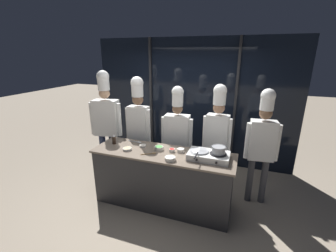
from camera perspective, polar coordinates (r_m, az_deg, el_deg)
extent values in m
plane|color=gray|center=(3.95, -1.28, -18.96)|extent=(24.00, 24.00, 0.00)
cube|color=black|center=(4.95, 5.86, 5.93)|extent=(4.37, 0.04, 2.70)
cube|color=#232326|center=(5.20, -4.31, 6.56)|extent=(0.05, 0.05, 2.70)
cube|color=#232326|center=(4.77, 16.64, 4.83)|extent=(0.05, 0.05, 2.70)
cube|color=#2D2D30|center=(3.70, -1.33, -13.42)|extent=(2.15, 0.64, 0.89)
cube|color=#756656|center=(3.48, -1.38, -6.93)|extent=(2.21, 0.67, 0.03)
cube|color=silver|center=(3.31, 10.26, -7.45)|extent=(0.59, 0.35, 0.09)
cylinder|color=black|center=(3.31, 7.99, -6.34)|extent=(0.23, 0.23, 0.01)
cylinder|color=black|center=(3.16, 7.25, -8.54)|extent=(0.03, 0.01, 0.03)
cylinder|color=black|center=(3.27, 12.65, -6.90)|extent=(0.23, 0.23, 0.01)
cylinder|color=black|center=(3.13, 12.14, -9.16)|extent=(0.03, 0.01, 0.03)
cylinder|color=#ADAFB5|center=(3.30, 8.00, -6.18)|extent=(0.26, 0.26, 0.01)
cone|color=#ADAFB5|center=(3.30, 8.01, -5.92)|extent=(0.28, 0.28, 0.04)
cylinder|color=black|center=(3.08, 7.12, -7.45)|extent=(0.02, 0.21, 0.02)
cylinder|color=#93969B|center=(3.25, 12.72, -5.99)|extent=(0.19, 0.19, 0.10)
torus|color=#93969B|center=(3.23, 12.78, -5.16)|extent=(0.19, 0.19, 0.01)
torus|color=#93969B|center=(3.25, 10.92, -5.25)|extent=(0.01, 0.05, 0.05)
torus|color=#93969B|center=(3.23, 14.61, -5.66)|extent=(0.01, 0.05, 0.05)
cylinder|color=#332319|center=(3.88, -13.56, -3.50)|extent=(0.06, 0.06, 0.13)
cone|color=white|center=(3.85, -13.66, -2.33)|extent=(0.05, 0.05, 0.04)
cylinder|color=silver|center=(3.69, -6.43, -5.04)|extent=(0.11, 0.11, 0.03)
torus|color=silver|center=(3.68, -6.44, -4.82)|extent=(0.11, 0.11, 0.01)
cylinder|color=silver|center=(3.69, -6.44, -4.92)|extent=(0.09, 0.09, 0.02)
cylinder|color=silver|center=(3.49, 0.99, -6.18)|extent=(0.09, 0.09, 0.04)
torus|color=silver|center=(3.48, 1.00, -5.85)|extent=(0.09, 0.09, 0.01)
cylinder|color=red|center=(3.49, 0.99, -6.00)|extent=(0.08, 0.08, 0.02)
cylinder|color=silver|center=(3.22, 0.55, -8.31)|extent=(0.16, 0.16, 0.05)
torus|color=silver|center=(3.21, 0.55, -7.90)|extent=(0.16, 0.16, 0.01)
cylinder|color=silver|center=(3.21, 0.55, -8.09)|extent=(0.13, 0.13, 0.03)
cylinder|color=silver|center=(3.49, 3.21, -6.19)|extent=(0.11, 0.11, 0.05)
torus|color=silver|center=(3.48, 3.22, -5.80)|extent=(0.12, 0.12, 0.01)
cylinder|color=silver|center=(3.48, 3.22, -5.98)|extent=(0.09, 0.09, 0.03)
cylinder|color=silver|center=(3.55, -2.32, -5.66)|extent=(0.14, 0.14, 0.05)
torus|color=silver|center=(3.54, -2.33, -5.26)|extent=(0.14, 0.14, 0.01)
cylinder|color=#4C9E47|center=(3.55, -2.33, -5.45)|extent=(0.12, 0.12, 0.03)
cylinder|color=silver|center=(3.61, -10.31, -5.77)|extent=(0.14, 0.14, 0.03)
torus|color=silver|center=(3.60, -10.33, -5.54)|extent=(0.14, 0.14, 0.01)
cylinder|color=#E0C689|center=(3.60, -10.32, -5.64)|extent=(0.12, 0.12, 0.02)
cube|color=olive|center=(3.42, -5.62, -7.10)|extent=(0.15, 0.10, 0.01)
ellipsoid|color=olive|center=(3.44, -3.61, -6.89)|extent=(0.09, 0.08, 0.02)
cube|color=#B2B5BA|center=(3.93, -8.94, -3.85)|extent=(0.17, 0.03, 0.01)
ellipsoid|color=#B2B5BA|center=(3.87, -7.35, -4.10)|extent=(0.08, 0.06, 0.02)
cylinder|color=#2D3856|center=(4.70, -13.14, -7.02)|extent=(0.12, 0.12, 0.85)
cylinder|color=#2D3856|center=(4.80, -16.05, -6.72)|extent=(0.12, 0.12, 0.85)
cube|color=white|center=(4.49, -15.37, 2.08)|extent=(0.51, 0.33, 0.69)
cylinder|color=white|center=(4.36, -12.36, 1.57)|extent=(0.09, 0.09, 0.63)
cylinder|color=white|center=(4.58, -18.58, 1.82)|extent=(0.09, 0.09, 0.63)
sphere|color=tan|center=(4.39, -15.88, 7.99)|extent=(0.20, 0.20, 0.20)
cylinder|color=white|center=(4.36, -16.08, 10.32)|extent=(0.21, 0.21, 0.25)
sphere|color=white|center=(4.35, -16.23, 11.94)|extent=(0.23, 0.23, 0.23)
cylinder|color=#2D3856|center=(4.35, -5.85, -8.97)|extent=(0.10, 0.10, 0.82)
cylinder|color=#2D3856|center=(4.44, -8.23, -8.50)|extent=(0.10, 0.10, 0.82)
cube|color=white|center=(4.12, -7.45, 0.48)|extent=(0.37, 0.20, 0.66)
cylinder|color=white|center=(4.01, -5.02, -0.10)|extent=(0.07, 0.07, 0.61)
cylinder|color=white|center=(4.20, -10.13, 0.53)|extent=(0.07, 0.07, 0.61)
sphere|color=brown|center=(4.01, -7.71, 6.66)|extent=(0.19, 0.19, 0.19)
cylinder|color=white|center=(3.98, -7.81, 9.10)|extent=(0.20, 0.20, 0.24)
sphere|color=white|center=(3.96, -7.88, 10.80)|extent=(0.22, 0.22, 0.22)
cylinder|color=#232326|center=(4.22, 3.79, -10.33)|extent=(0.11, 0.11, 0.75)
cylinder|color=#232326|center=(4.27, 0.68, -9.93)|extent=(0.11, 0.11, 0.75)
cube|color=white|center=(3.97, 2.34, -1.46)|extent=(0.44, 0.24, 0.61)
cylinder|color=white|center=(3.90, 5.61, -2.20)|extent=(0.09, 0.09, 0.56)
cylinder|color=white|center=(4.01, -1.09, -1.54)|extent=(0.09, 0.09, 0.56)
sphere|color=brown|center=(3.85, 2.42, 4.38)|extent=(0.18, 0.18, 0.18)
cylinder|color=white|center=(3.82, 2.45, 6.85)|extent=(0.19, 0.19, 0.24)
sphere|color=white|center=(3.79, 2.47, 8.64)|extent=(0.20, 0.20, 0.20)
cylinder|color=#232326|center=(4.10, 13.06, -11.43)|extent=(0.09, 0.09, 0.79)
cylinder|color=#232326|center=(4.14, 10.33, -10.95)|extent=(0.09, 0.09, 0.79)
cube|color=white|center=(3.83, 12.36, -1.82)|extent=(0.38, 0.22, 0.64)
cylinder|color=white|center=(3.77, 15.23, -2.54)|extent=(0.07, 0.07, 0.59)
cylinder|color=white|center=(3.85, 9.32, -1.69)|extent=(0.07, 0.07, 0.59)
sphere|color=#A87A5B|center=(3.70, 12.81, 4.53)|extent=(0.19, 0.19, 0.19)
cylinder|color=white|center=(3.67, 12.98, 7.00)|extent=(0.20, 0.20, 0.22)
sphere|color=white|center=(3.65, 13.10, 8.71)|extent=(0.21, 0.21, 0.21)
cylinder|color=#4C4C51|center=(4.08, 23.05, -12.75)|extent=(0.10, 0.10, 0.78)
cylinder|color=#4C4C51|center=(4.04, 20.05, -12.66)|extent=(0.10, 0.10, 0.78)
cube|color=white|center=(3.76, 22.77, -3.39)|extent=(0.40, 0.24, 0.63)
cylinder|color=white|center=(3.79, 26.02, -3.92)|extent=(0.08, 0.08, 0.58)
cylinder|color=white|center=(3.71, 19.56, -3.55)|extent=(0.08, 0.08, 0.58)
sphere|color=brown|center=(3.64, 23.59, 2.96)|extent=(0.19, 0.19, 0.19)
cylinder|color=white|center=(3.61, 23.90, 5.37)|extent=(0.19, 0.19, 0.21)
sphere|color=white|center=(3.59, 24.11, 7.02)|extent=(0.21, 0.21, 0.21)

